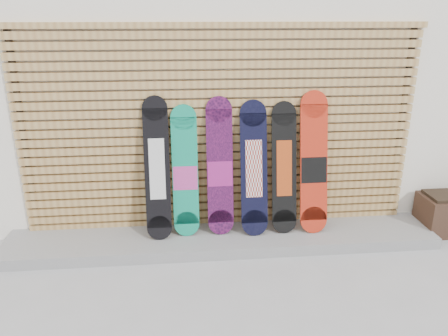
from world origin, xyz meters
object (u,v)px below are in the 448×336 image
Objects in this scene: snowboard_0 at (157,169)px; snowboard_3 at (254,169)px; snowboard_1 at (185,172)px; snowboard_2 at (220,168)px; snowboard_4 at (284,168)px; snowboard_5 at (314,164)px.

snowboard_3 is (1.01, -0.00, -0.03)m from snowboard_0.
snowboard_1 is 0.37m from snowboard_2.
snowboard_5 reaches higher than snowboard_4.
snowboard_0 is 1.06× the size of snowboard_4.
snowboard_1 is at bearing 178.57° from snowboard_5.
snowboard_1 is 0.97× the size of snowboard_3.
snowboard_2 is (0.37, -0.00, 0.04)m from snowboard_1.
snowboard_3 is 1.02× the size of snowboard_4.
snowboard_5 reaches higher than snowboard_0.
snowboard_4 is at bearing 0.37° from snowboard_0.
snowboard_0 is at bearing 179.78° from snowboard_3.
snowboard_5 reaches higher than snowboard_3.
snowboard_2 is 1.00m from snowboard_5.
snowboard_0 is 1.01× the size of snowboard_2.
snowboard_4 is at bearing -1.44° from snowboard_2.
snowboard_5 reaches higher than snowboard_2.
snowboard_1 is (0.29, 0.03, -0.06)m from snowboard_0.
snowboard_5 is (1.00, -0.03, 0.02)m from snowboard_2.
snowboard_0 reaches higher than snowboard_3.
snowboard_5 is (0.32, -0.02, 0.04)m from snowboard_4.
snowboard_0 reaches higher than snowboard_4.
snowboard_2 is at bearing 178.56° from snowboard_4.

